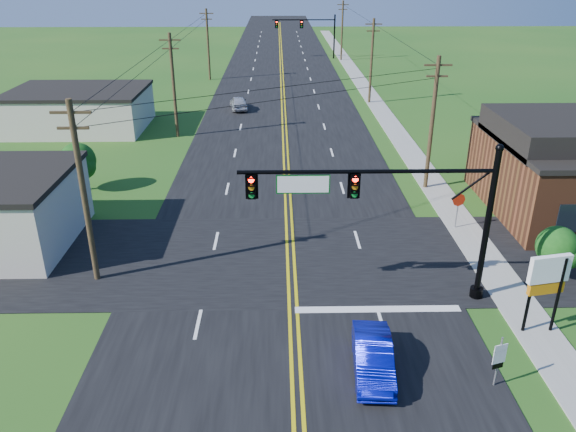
{
  "coord_description": "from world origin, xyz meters",
  "views": [
    {
      "loc": [
        -0.47,
        -14.31,
        14.37
      ],
      "look_at": [
        -0.01,
        10.0,
        3.36
      ],
      "focal_mm": 35.0,
      "sensor_mm": 36.0,
      "label": 1
    }
  ],
  "objects_px": {
    "signal_mast_main": "(389,205)",
    "route_sign": "(499,358)",
    "stop_sign": "(458,204)",
    "blue_car": "(373,358)",
    "signal_mast_far": "(307,29)"
  },
  "relations": [
    {
      "from": "signal_mast_far",
      "to": "route_sign",
      "type": "distance_m",
      "value": 78.2
    },
    {
      "from": "blue_car",
      "to": "stop_sign",
      "type": "distance_m",
      "value": 14.4
    },
    {
      "from": "signal_mast_main",
      "to": "route_sign",
      "type": "distance_m",
      "value": 7.68
    },
    {
      "from": "signal_mast_far",
      "to": "route_sign",
      "type": "height_order",
      "value": "signal_mast_far"
    },
    {
      "from": "signal_mast_far",
      "to": "stop_sign",
      "type": "xyz_separation_m",
      "value": [
        5.55,
        -64.58,
        -2.93
      ]
    },
    {
      "from": "signal_mast_far",
      "to": "stop_sign",
      "type": "bearing_deg",
      "value": -85.09
    },
    {
      "from": "signal_mast_main",
      "to": "blue_car",
      "type": "distance_m",
      "value": 6.72
    },
    {
      "from": "signal_mast_far",
      "to": "blue_car",
      "type": "relative_size",
      "value": 2.71
    },
    {
      "from": "signal_mast_main",
      "to": "stop_sign",
      "type": "height_order",
      "value": "signal_mast_main"
    },
    {
      "from": "stop_sign",
      "to": "signal_mast_main",
      "type": "bearing_deg",
      "value": -137.93
    },
    {
      "from": "blue_car",
      "to": "stop_sign",
      "type": "relative_size",
      "value": 1.81
    },
    {
      "from": "stop_sign",
      "to": "route_sign",
      "type": "bearing_deg",
      "value": -111.09
    },
    {
      "from": "signal_mast_main",
      "to": "route_sign",
      "type": "height_order",
      "value": "signal_mast_main"
    },
    {
      "from": "signal_mast_main",
      "to": "signal_mast_far",
      "type": "height_order",
      "value": "same"
    },
    {
      "from": "signal_mast_far",
      "to": "blue_car",
      "type": "height_order",
      "value": "signal_mast_far"
    }
  ]
}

